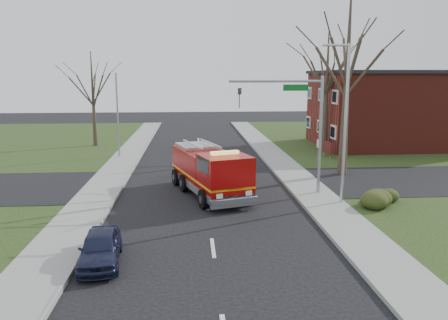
{
  "coord_description": "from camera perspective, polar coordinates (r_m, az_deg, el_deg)",
  "views": [
    {
      "loc": [
        -0.83,
        -22.51,
        6.84
      ],
      "look_at": [
        1.08,
        2.18,
        2.0
      ],
      "focal_mm": 35.0,
      "sensor_mm": 36.0,
      "label": 1
    }
  ],
  "objects": [
    {
      "name": "bare_tree_left",
      "position": [
        43.51,
        -16.79,
        8.91
      ],
      "size": [
        4.5,
        4.5,
        9.0
      ],
      "color": "#33261E",
      "rests_on": "ground"
    },
    {
      "name": "ground",
      "position": [
        23.55,
        -2.22,
        -5.84
      ],
      "size": [
        120.0,
        120.0,
        0.0
      ],
      "primitive_type": "plane",
      "color": "black",
      "rests_on": "ground"
    },
    {
      "name": "utility_pole_far",
      "position": [
        37.15,
        -13.71,
        5.59
      ],
      "size": [
        0.14,
        0.14,
        7.0
      ],
      "primitive_type": "cylinder",
      "color": "gray",
      "rests_on": "ground"
    },
    {
      "name": "streetlight_pole",
      "position": [
        23.52,
        15.47,
        5.07
      ],
      "size": [
        1.48,
        0.16,
        8.4
      ],
      "color": "#B7BABF",
      "rests_on": "ground"
    },
    {
      "name": "brick_building",
      "position": [
        45.22,
        21.74,
        6.24
      ],
      "size": [
        15.4,
        10.4,
        7.25
      ],
      "color": "maroon",
      "rests_on": "ground"
    },
    {
      "name": "health_center_sign",
      "position": [
        37.28,
        13.34,
        1.56
      ],
      "size": [
        0.12,
        2.0,
        1.4
      ],
      "color": "#541313",
      "rests_on": "ground"
    },
    {
      "name": "sidewalk_left",
      "position": [
        24.12,
        -17.19,
        -5.75
      ],
      "size": [
        2.4,
        80.0,
        0.15
      ],
      "primitive_type": "cube",
      "color": "gray",
      "rests_on": "ground"
    },
    {
      "name": "sidewalk_right",
      "position": [
        24.54,
        12.46,
        -5.22
      ],
      "size": [
        2.4,
        80.0,
        0.15
      ],
      "primitive_type": "cube",
      "color": "gray",
      "rests_on": "ground"
    },
    {
      "name": "fire_engine",
      "position": [
        25.09,
        -1.82,
        -1.63
      ],
      "size": [
        4.56,
        7.72,
        2.94
      ],
      "rotation": [
        0.0,
        0.0,
        0.3
      ],
      "color": "#930606",
      "rests_on": "ground"
    },
    {
      "name": "bare_tree_near",
      "position": [
        30.33,
        15.83,
        11.73
      ],
      "size": [
        6.0,
        6.0,
        12.0
      ],
      "color": "#33261E",
      "rests_on": "ground"
    },
    {
      "name": "parked_car_maroon",
      "position": [
        16.96,
        -15.86,
        -10.95
      ],
      "size": [
        1.76,
        3.69,
        1.22
      ],
      "primitive_type": "imported",
      "rotation": [
        0.0,
        0.0,
        0.09
      ],
      "color": "#181C36",
      "rests_on": "ground"
    },
    {
      "name": "bare_tree_far",
      "position": [
        39.34,
        13.3,
        10.25
      ],
      "size": [
        5.25,
        5.25,
        10.5
      ],
      "color": "#33261E",
      "rests_on": "ground"
    },
    {
      "name": "hedge_corner",
      "position": [
        24.47,
        19.5,
        -4.42
      ],
      "size": [
        2.8,
        2.0,
        0.9
      ],
      "primitive_type": "ellipsoid",
      "color": "#293212",
      "rests_on": "lawn_right"
    },
    {
      "name": "traffic_signal_mast",
      "position": [
        24.85,
        9.71,
        5.98
      ],
      "size": [
        5.29,
        0.18,
        6.8
      ],
      "color": "gray",
      "rests_on": "ground"
    }
  ]
}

